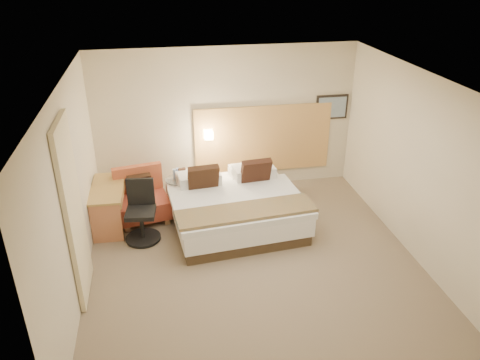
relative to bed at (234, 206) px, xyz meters
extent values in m
cube|color=#776650|center=(0.09, -1.11, -0.34)|extent=(4.80, 5.00, 0.02)
cube|color=white|center=(0.09, -1.11, 2.38)|extent=(4.80, 5.00, 0.02)
cube|color=beige|center=(0.09, 1.40, 1.02)|extent=(4.80, 0.02, 2.70)
cube|color=beige|center=(0.09, -3.62, 1.02)|extent=(4.80, 0.02, 2.70)
cube|color=beige|center=(-2.32, -1.11, 1.02)|extent=(0.02, 5.00, 2.70)
cube|color=beige|center=(2.50, -1.11, 1.02)|extent=(0.02, 5.00, 2.70)
cube|color=tan|center=(0.79, 1.36, 0.62)|extent=(2.60, 0.04, 1.30)
cube|color=black|center=(2.11, 1.37, 1.17)|extent=(0.62, 0.03, 0.47)
cube|color=gray|center=(2.11, 1.35, 1.17)|extent=(0.54, 0.01, 0.39)
cylinder|color=silver|center=(-0.26, 1.31, 0.82)|extent=(0.02, 0.12, 0.02)
cube|color=#FFEDC6|center=(-0.26, 1.25, 0.82)|extent=(0.15, 0.15, 0.15)
cube|color=beige|center=(-2.27, -1.36, 0.89)|extent=(0.06, 0.90, 2.42)
cylinder|color=#7E9BC3|center=(-0.93, 0.81, 0.29)|extent=(0.07, 0.07, 0.19)
cylinder|color=#8CA3D9|center=(-0.87, 0.84, 0.29)|extent=(0.07, 0.07, 0.19)
cube|color=#3A2317|center=(-0.80, 0.79, 0.30)|extent=(0.13, 0.08, 0.21)
cube|color=#403020|center=(0.00, 0.00, -0.24)|extent=(2.14, 2.14, 0.18)
cube|color=white|center=(0.00, 0.00, 0.00)|extent=(2.21, 2.21, 0.30)
cube|color=white|center=(0.03, -0.29, 0.21)|extent=(2.21, 1.65, 0.10)
cube|color=white|center=(-0.55, 0.70, 0.25)|extent=(0.74, 0.45, 0.18)
cube|color=white|center=(0.42, 0.79, 0.25)|extent=(0.74, 0.45, 0.18)
cube|color=silver|center=(-0.53, 0.43, 0.35)|extent=(0.74, 0.45, 0.18)
cube|color=white|center=(0.44, 0.52, 0.35)|extent=(0.74, 0.45, 0.18)
cube|color=black|center=(-0.48, 0.24, 0.43)|extent=(0.53, 0.32, 0.52)
cube|color=black|center=(0.43, 0.32, 0.43)|extent=(0.53, 0.32, 0.52)
cube|color=orange|center=(0.06, -0.69, 0.28)|extent=(2.17, 0.75, 0.05)
cube|color=#AF7652|center=(-1.78, 0.06, -0.28)|extent=(0.10, 0.10, 0.10)
cube|color=#A5784E|center=(-1.12, 0.19, -0.28)|extent=(0.10, 0.10, 0.10)
cube|color=#C1785B|center=(-1.89, 0.63, -0.28)|extent=(0.10, 0.10, 0.10)
cube|color=tan|center=(-1.23, 0.76, -0.28)|extent=(0.10, 0.10, 0.10)
cube|color=#9B3C29|center=(-1.51, 0.41, -0.07)|extent=(0.96, 0.87, 0.31)
cube|color=#B65231|center=(-1.56, 0.70, 0.31)|extent=(0.84, 0.28, 0.47)
cube|color=black|center=(-1.54, 0.59, 0.24)|extent=(0.43, 0.27, 0.41)
cylinder|color=white|center=(-0.87, 0.79, -0.32)|extent=(0.41, 0.41, 0.02)
cylinder|color=white|center=(-0.87, 0.79, -0.07)|extent=(0.05, 0.05, 0.49)
cylinder|color=white|center=(-0.87, 0.79, 0.19)|extent=(0.60, 0.60, 0.01)
cube|color=#AB8543|center=(-2.04, 0.32, 0.36)|extent=(0.55, 1.15, 0.04)
cube|color=#BC7149|center=(-2.06, -0.20, 0.00)|extent=(0.47, 0.05, 0.67)
cube|color=#B38446|center=(-2.03, 0.85, 0.00)|extent=(0.47, 0.05, 0.67)
cube|color=#B68847|center=(-2.00, 0.32, 0.28)|extent=(0.46, 1.07, 0.09)
cylinder|color=black|center=(-1.52, -0.24, -0.30)|extent=(0.61, 0.61, 0.04)
cylinder|color=black|center=(-1.52, -0.24, -0.07)|extent=(0.07, 0.07, 0.43)
cube|color=black|center=(-1.52, -0.24, 0.17)|extent=(0.50, 0.50, 0.07)
cube|color=black|center=(-1.50, -0.04, 0.44)|extent=(0.43, 0.10, 0.45)
camera|label=1|loc=(-1.14, -6.71, 3.83)|focal=35.00mm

